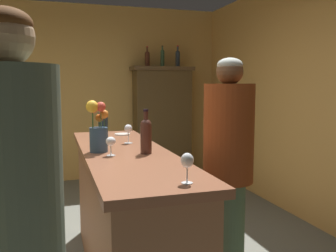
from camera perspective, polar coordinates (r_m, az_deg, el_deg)
wall_back at (r=5.87m, az=-15.72°, el=4.87°), size 4.97×0.12×2.70m
bar_counter at (r=2.82m, az=-6.55°, el=-13.95°), size 0.60×2.25×1.02m
display_cabinet at (r=5.84m, az=-0.92°, el=0.86°), size 0.97×0.40×1.77m
wine_bottle_syrah at (r=2.53m, az=-3.44°, el=-1.26°), size 0.08×0.08×0.31m
wine_bottle_pinot at (r=2.89m, az=-10.06°, el=-0.03°), size 0.07×0.07×0.34m
wine_bottle_riesling at (r=3.17m, az=-10.00°, el=0.28°), size 0.08×0.08×0.31m
wine_glass_front at (r=2.99m, az=-6.21°, el=-0.58°), size 0.07×0.07×0.16m
wine_glass_mid at (r=2.48m, az=-8.90°, el=-2.49°), size 0.07×0.07×0.13m
wine_glass_rear at (r=1.77m, az=3.00°, el=-5.54°), size 0.06×0.06×0.15m
flower_arrangement at (r=2.62m, az=-10.92°, el=-0.13°), size 0.16×0.14×0.37m
cheese_plate at (r=3.51m, az=-7.12°, el=-1.28°), size 0.15×0.15×0.01m
display_bottle_left at (r=5.77m, az=-3.25°, el=10.53°), size 0.08×0.08×0.31m
display_bottle_midleft at (r=5.83m, az=-0.88°, el=10.68°), size 0.06×0.06×0.33m
display_bottle_center at (r=5.91m, az=1.52°, el=10.59°), size 0.07×0.07×0.34m
patron_in_grey at (r=1.42m, az=-22.83°, el=-15.90°), size 0.34×0.34×1.74m
bartender at (r=2.50m, az=9.30°, el=-6.95°), size 0.33×0.33×1.67m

